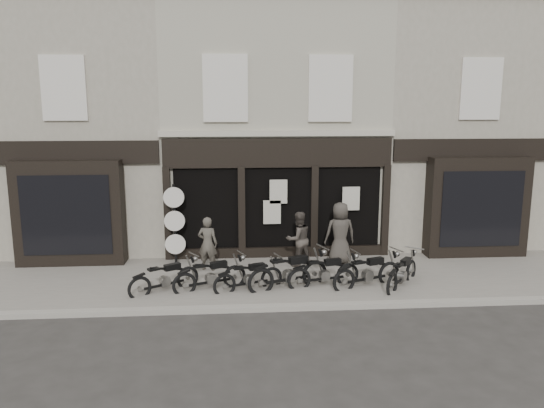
{
  "coord_description": "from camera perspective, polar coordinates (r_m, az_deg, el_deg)",
  "views": [
    {
      "loc": [
        -1.4,
        -13.41,
        5.0
      ],
      "look_at": [
        -0.29,
        1.6,
        2.09
      ],
      "focal_mm": 35.0,
      "sensor_mm": 36.0,
      "label": 1
    }
  ],
  "objects": [
    {
      "name": "pavement",
      "position": [
        15.2,
        1.3,
        -8.03
      ],
      "size": [
        30.0,
        4.2,
        0.12
      ],
      "primitive_type": "cube",
      "color": "slate",
      "rests_on": "ground_plane"
    },
    {
      "name": "motorcycle_5",
      "position": [
        14.65,
        10.27,
        -7.51
      ],
      "size": [
        2.04,
        1.08,
        1.03
      ],
      "rotation": [
        0.0,
        0.0,
        0.38
      ],
      "color": "black",
      "rests_on": "ground"
    },
    {
      "name": "neighbour_right",
      "position": [
        20.83,
        17.79,
        7.77
      ],
      "size": [
        5.6,
        6.73,
        8.34
      ],
      "color": "#A09787",
      "rests_on": "ground"
    },
    {
      "name": "motorcycle_2",
      "position": [
        14.18,
        -2.46,
        -8.11
      ],
      "size": [
        1.88,
        0.96,
        0.95
      ],
      "rotation": [
        0.0,
        0.0,
        0.36
      ],
      "color": "black",
      "rests_on": "ground"
    },
    {
      "name": "man_right",
      "position": [
        16.27,
        7.33,
        -3.12
      ],
      "size": [
        0.98,
        0.69,
        1.91
      ],
      "primitive_type": "imported",
      "rotation": [
        0.0,
        0.0,
        3.23
      ],
      "color": "#3C3732",
      "rests_on": "pavement"
    },
    {
      "name": "motorcycle_4",
      "position": [
        14.53,
        5.69,
        -7.59
      ],
      "size": [
        2.05,
        0.8,
        1.0
      ],
      "rotation": [
        0.0,
        0.0,
        0.24
      ],
      "color": "black",
      "rests_on": "ground"
    },
    {
      "name": "man_left",
      "position": [
        15.66,
        -6.94,
        -4.25
      ],
      "size": [
        0.65,
        0.5,
        1.6
      ],
      "primitive_type": "imported",
      "rotation": [
        0.0,
        0.0,
        2.92
      ],
      "color": "#4B463E",
      "rests_on": "pavement"
    },
    {
      "name": "man_centre",
      "position": [
        15.94,
        2.87,
        -3.78
      ],
      "size": [
        0.98,
        0.88,
        1.67
      ],
      "primitive_type": "imported",
      "rotation": [
        0.0,
        0.0,
        3.51
      ],
      "color": "#423B35",
      "rests_on": "pavement"
    },
    {
      "name": "motorcycle_3",
      "position": [
        14.3,
        1.88,
        -7.63
      ],
      "size": [
        2.24,
        1.14,
        1.13
      ],
      "rotation": [
        0.0,
        0.0,
        0.36
      ],
      "color": "black",
      "rests_on": "ground"
    },
    {
      "name": "ground_plane",
      "position": [
        14.38,
        1.65,
        -9.42
      ],
      "size": [
        90.0,
        90.0,
        0.0
      ],
      "primitive_type": "plane",
      "color": "#2D2B28",
      "rests_on": "ground"
    },
    {
      "name": "advert_sign_post",
      "position": [
        16.39,
        -10.41,
        -2.47
      ],
      "size": [
        0.63,
        0.4,
        2.57
      ],
      "rotation": [
        0.0,
        0.0,
        0.09
      ],
      "color": "black",
      "rests_on": "ground"
    },
    {
      "name": "motorcycle_1",
      "position": [
        14.31,
        -6.59,
        -7.92
      ],
      "size": [
        1.95,
        1.05,
        0.99
      ],
      "rotation": [
        0.0,
        0.0,
        0.39
      ],
      "color": "black",
      "rests_on": "ground"
    },
    {
      "name": "motorcycle_0",
      "position": [
        14.34,
        -11.42,
        -8.06
      ],
      "size": [
        1.79,
        1.31,
        0.97
      ],
      "rotation": [
        0.0,
        0.0,
        0.57
      ],
      "color": "black",
      "rests_on": "ground"
    },
    {
      "name": "neighbour_left",
      "position": [
        19.95,
        -18.76,
        7.6
      ],
      "size": [
        5.6,
        6.73,
        8.34
      ],
      "color": "#A09787",
      "rests_on": "ground"
    },
    {
      "name": "kerb",
      "position": [
        13.2,
        2.21,
        -11.03
      ],
      "size": [
        30.0,
        0.25,
        0.13
      ],
      "primitive_type": "cube",
      "color": "gray",
      "rests_on": "ground_plane"
    },
    {
      "name": "central_building",
      "position": [
        19.43,
        -0.09,
        8.22
      ],
      "size": [
        7.3,
        6.22,
        8.34
      ],
      "color": "#A09C89",
      "rests_on": "ground"
    },
    {
      "name": "motorcycle_6",
      "position": [
        14.88,
        13.83,
        -7.46
      ],
      "size": [
        1.46,
        1.72,
        0.97
      ],
      "rotation": [
        0.0,
        0.0,
        0.9
      ],
      "color": "black",
      "rests_on": "ground"
    }
  ]
}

